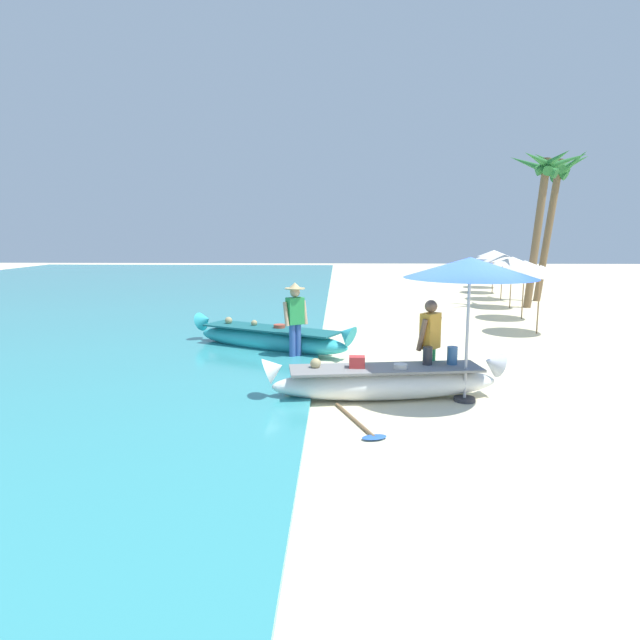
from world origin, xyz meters
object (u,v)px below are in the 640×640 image
(boat_cyan_midground, at_px, (270,338))
(paddle, at_px, (361,425))
(person_tourist_customer, at_px, (430,340))
(person_vendor_hatted, at_px, (295,316))
(patio_umbrella_large, at_px, (470,268))
(palm_tree_tall_inland, at_px, (556,184))
(palm_tree_leaning_seaward, at_px, (544,183))
(boat_white_foreground, at_px, (386,381))

(boat_cyan_midground, xyz_separation_m, paddle, (1.95, -5.01, -0.29))
(person_tourist_customer, bearing_deg, person_vendor_hatted, 138.52)
(patio_umbrella_large, relative_size, paddle, 1.52)
(person_tourist_customer, bearing_deg, palm_tree_tall_inland, 61.65)
(person_tourist_customer, bearing_deg, patio_umbrella_large, -47.48)
(person_vendor_hatted, relative_size, person_tourist_customer, 1.05)
(boat_cyan_midground, height_order, person_vendor_hatted, person_vendor_hatted)
(palm_tree_leaning_seaward, bearing_deg, boat_cyan_midground, -138.92)
(paddle, bearing_deg, person_tourist_customer, 55.67)
(paddle, bearing_deg, boat_white_foreground, 71.08)
(person_vendor_hatted, height_order, palm_tree_tall_inland, palm_tree_tall_inland)
(boat_white_foreground, bearing_deg, boat_cyan_midground, 123.65)
(boat_cyan_midground, distance_m, paddle, 5.38)
(boat_cyan_midground, relative_size, person_vendor_hatted, 2.40)
(person_vendor_hatted, bearing_deg, boat_cyan_midground, 127.33)
(boat_white_foreground, height_order, person_vendor_hatted, person_vendor_hatted)
(paddle, bearing_deg, person_vendor_hatted, 107.23)
(boat_white_foreground, relative_size, palm_tree_leaning_seaward, 0.73)
(person_tourist_customer, height_order, palm_tree_leaning_seaward, palm_tree_leaning_seaward)
(person_vendor_hatted, xyz_separation_m, paddle, (1.28, -4.14, -0.97))
(patio_umbrella_large, height_order, paddle, patio_umbrella_large)
(boat_white_foreground, xyz_separation_m, person_tourist_customer, (0.81, 0.50, 0.61))
(patio_umbrella_large, relative_size, palm_tree_tall_inland, 0.40)
(boat_cyan_midground, height_order, palm_tree_tall_inland, palm_tree_tall_inland)
(person_vendor_hatted, xyz_separation_m, palm_tree_tall_inland, (9.62, 10.81, 3.71))
(person_tourist_customer, xyz_separation_m, patio_umbrella_large, (0.52, -0.56, 1.31))
(palm_tree_tall_inland, bearing_deg, person_tourist_customer, -118.35)
(person_tourist_customer, height_order, palm_tree_tall_inland, palm_tree_tall_inland)
(person_vendor_hatted, height_order, paddle, person_vendor_hatted)
(person_tourist_customer, distance_m, palm_tree_tall_inland, 15.34)
(boat_white_foreground, bearing_deg, person_vendor_hatted, 122.42)
(person_tourist_customer, relative_size, patio_umbrella_large, 0.68)
(boat_white_foreground, distance_m, person_tourist_customer, 1.13)
(boat_white_foreground, relative_size, boat_cyan_midground, 1.01)
(patio_umbrella_large, relative_size, palm_tree_leaning_seaward, 0.42)
(boat_white_foreground, height_order, palm_tree_leaning_seaward, palm_tree_leaning_seaward)
(person_tourist_customer, relative_size, paddle, 1.03)
(palm_tree_tall_inland, distance_m, palm_tree_leaning_seaward, 2.40)
(boat_cyan_midground, relative_size, palm_tree_leaning_seaward, 0.72)
(boat_white_foreground, relative_size, person_tourist_customer, 2.55)
(person_vendor_hatted, bearing_deg, palm_tree_leaning_seaward, 46.26)
(boat_cyan_midground, xyz_separation_m, palm_tree_leaning_seaward, (9.04, 7.89, 4.26))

